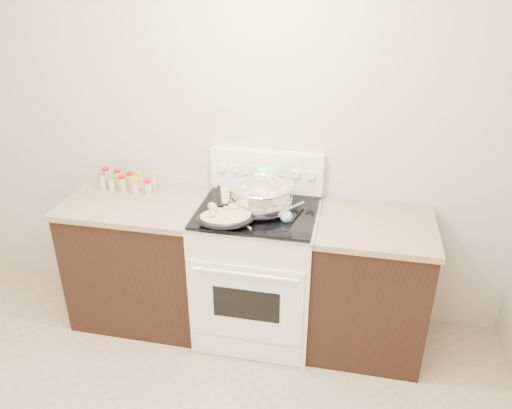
# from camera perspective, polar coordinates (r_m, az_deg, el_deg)

# --- Properties ---
(room_shell) EXTENTS (4.10, 3.60, 2.75)m
(room_shell) POSITION_cam_1_polar(r_m,az_deg,el_deg) (1.74, -21.09, 2.24)
(room_shell) COLOR #C0B4A6
(room_shell) RESTS_ON ground
(counter_left) EXTENTS (0.93, 0.67, 0.92)m
(counter_left) POSITION_cam_1_polar(r_m,az_deg,el_deg) (3.62, -12.82, -6.03)
(counter_left) COLOR black
(counter_left) RESTS_ON ground
(counter_right) EXTENTS (0.73, 0.67, 0.92)m
(counter_right) POSITION_cam_1_polar(r_m,az_deg,el_deg) (3.35, 12.69, -8.99)
(counter_right) COLOR black
(counter_right) RESTS_ON ground
(kitchen_range) EXTENTS (0.78, 0.73, 1.22)m
(kitchen_range) POSITION_cam_1_polar(r_m,az_deg,el_deg) (3.37, 0.19, -7.38)
(kitchen_range) COLOR white
(kitchen_range) RESTS_ON ground
(mixing_bowl) EXTENTS (0.52, 0.52, 0.24)m
(mixing_bowl) POSITION_cam_1_polar(r_m,az_deg,el_deg) (3.08, 0.54, 0.83)
(mixing_bowl) COLOR silver
(mixing_bowl) RESTS_ON kitchen_range
(roasting_pan) EXTENTS (0.40, 0.33, 0.12)m
(roasting_pan) POSITION_cam_1_polar(r_m,az_deg,el_deg) (2.94, -3.52, -1.45)
(roasting_pan) COLOR black
(roasting_pan) RESTS_ON kitchen_range
(baking_sheet) EXTENTS (0.53, 0.44, 0.06)m
(baking_sheet) POSITION_cam_1_polar(r_m,az_deg,el_deg) (3.30, -0.54, 1.18)
(baking_sheet) COLOR black
(baking_sheet) RESTS_ON kitchen_range
(wooden_spoon) EXTENTS (0.19, 0.19, 0.04)m
(wooden_spoon) POSITION_cam_1_polar(r_m,az_deg,el_deg) (2.96, -3.01, -2.13)
(wooden_spoon) COLOR tan
(wooden_spoon) RESTS_ON kitchen_range
(blue_ladle) EXTENTS (0.12, 0.26, 0.09)m
(blue_ladle) POSITION_cam_1_polar(r_m,az_deg,el_deg) (3.00, 3.58, -1.23)
(blue_ladle) COLOR #77ADB2
(blue_ladle) RESTS_ON kitchen_range
(spice_jars) EXTENTS (0.40, 0.15, 0.13)m
(spice_jars) POSITION_cam_1_polar(r_m,az_deg,el_deg) (3.57, -14.67, 2.61)
(spice_jars) COLOR #BFB28C
(spice_jars) RESTS_ON counter_left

